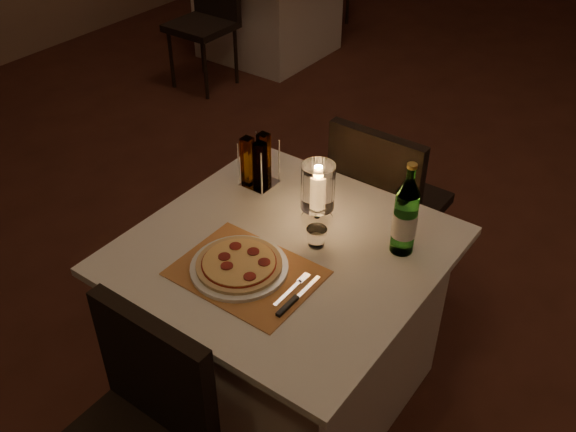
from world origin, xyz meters
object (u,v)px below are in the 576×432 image
Objects in this scene: hurricane_candle at (318,189)px; neighbor_table_left at (268,8)px; chair_near at (137,427)px; water_bottle at (405,217)px; main_table at (285,323)px; pizza at (239,263)px; tumbler at (316,237)px; chair_far at (383,196)px; plate at (239,267)px.

hurricane_candle reaches higher than neighbor_table_left.
chair_near is 4.11m from neighbor_table_left.
main_table is at bearing -145.81° from water_bottle.
main_table is at bearing -90.40° from hurricane_candle.
pizza reaches higher than main_table.
neighbor_table_left is (-2.51, 2.53, -0.50)m from water_bottle.
hurricane_candle is (0.05, 0.37, 0.11)m from pizza.
tumbler is at bearing 62.46° from pizza.
chair_far is at bearing 97.22° from tumbler.
plate is (-0.05, -0.89, 0.20)m from chair_far.
hurricane_candle reaches higher than chair_far.
pizza is 0.39m from hurricane_candle.
plate is 0.02m from pizza.
plate is 3.65m from neighbor_table_left.
main_table is 3.12× the size of plate.
plate is 1.14× the size of pizza.
chair_far is 0.92m from plate.
plate is 0.40m from hurricane_candle.
chair_far is 0.90× the size of neighbor_table_left.
hurricane_candle is 0.23× the size of neighbor_table_left.
neighbor_table_left is at bearing 128.46° from main_table.
hurricane_candle is at bearing 89.91° from chair_near.
chair_far is at bearing 86.81° from pizza.
chair_far reaches higher than plate.
hurricane_candle is at bearing -89.85° from chair_far.
tumbler is at bearing 41.48° from main_table.
chair_far reaches higher than tumbler.
pizza is at bearing -97.80° from hurricane_candle.
hurricane_candle is at bearing 89.60° from main_table.
chair_near reaches higher than plate.
water_bottle is 1.48× the size of hurricane_candle.
pizza is 0.56m from water_bottle.
chair_far is 0.92m from pizza.
water_bottle is at bearing 46.88° from plate.
chair_near is 0.82m from tumbler.
chair_near is at bearing -90.00° from chair_far.
chair_near is at bearing -95.91° from tumbler.
main_table is 0.42m from plate.
chair_near is 12.75× the size of tumbler.
tumbler reaches higher than neighbor_table_left.
main_table is 0.43m from pizza.
chair_near is 0.58m from pizza.
chair_near reaches higher than tumbler.
chair_far is at bearing 90.15° from hurricane_candle.
chair_far reaches higher than pizza.
main_table is 0.64m from water_bottle.
chair_near is 0.90× the size of neighbor_table_left.
main_table is at bearing -51.54° from neighbor_table_left.
chair_far reaches higher than main_table.
water_bottle is at bearing 34.19° from main_table.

